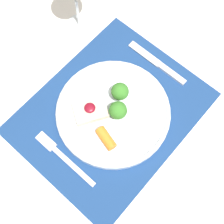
{
  "coord_description": "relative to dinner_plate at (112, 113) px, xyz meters",
  "views": [
    {
      "loc": [
        -0.21,
        -0.19,
        1.5
      ],
      "look_at": [
        -0.0,
        -0.01,
        0.76
      ],
      "focal_mm": 50.0,
      "sensor_mm": 36.0,
      "label": 1
    }
  ],
  "objects": [
    {
      "name": "ground_plane",
      "position": [
        0.0,
        0.01,
        -0.76
      ],
      "size": [
        8.0,
        8.0,
        0.0
      ],
      "primitive_type": "plane",
      "color": "#4C4742"
    },
    {
      "name": "dining_table",
      "position": [
        0.0,
        0.01,
        -0.12
      ],
      "size": [
        1.12,
        1.0,
        0.74
      ],
      "color": "white",
      "rests_on": "ground_plane"
    },
    {
      "name": "placemat",
      "position": [
        0.0,
        0.01,
        -0.02
      ],
      "size": [
        0.46,
        0.37,
        0.0
      ],
      "primitive_type": "cube",
      "color": "navy",
      "rests_on": "dining_table"
    },
    {
      "name": "dinner_plate",
      "position": [
        0.0,
        0.0,
        0.0
      ],
      "size": [
        0.29,
        0.29,
        0.07
      ],
      "color": "silver",
      "rests_on": "placemat"
    },
    {
      "name": "fork",
      "position": [
        -0.16,
        0.02,
        -0.01
      ],
      "size": [
        0.02,
        0.19,
        0.01
      ],
      "rotation": [
        0.0,
        0.0,
        0.01
      ],
      "color": "silver",
      "rests_on": "placemat"
    },
    {
      "name": "knife",
      "position": [
        0.2,
        -0.01,
        -0.01
      ],
      "size": [
        0.02,
        0.19,
        0.01
      ],
      "rotation": [
        0.0,
        0.0,
        -0.04
      ],
      "color": "silver",
      "rests_on": "placemat"
    },
    {
      "name": "spoon",
      "position": [
        0.1,
        0.25,
        -0.01
      ],
      "size": [
        0.17,
        0.04,
        0.01
      ],
      "rotation": [
        0.0,
        0.0,
        0.03
      ],
      "color": "silver",
      "rests_on": "dining_table"
    }
  ]
}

